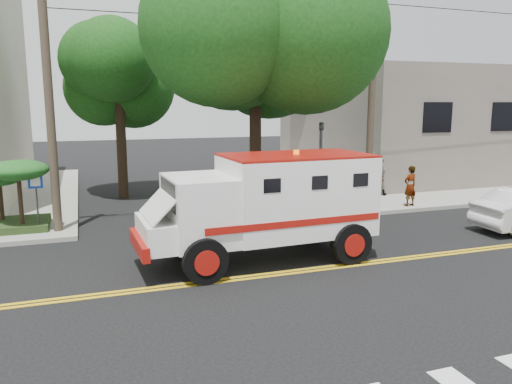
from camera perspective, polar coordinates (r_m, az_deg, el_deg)
name	(u,v)px	position (r m, az deg, el deg)	size (l,w,h in m)	color
ground	(284,273)	(12.99, 3.19, -9.26)	(100.00, 100.00, 0.00)	black
sidewalk_ne	(406,175)	(31.08, 16.80, 1.88)	(17.00, 17.00, 0.15)	gray
building_right	(425,122)	(32.11, 18.74, 7.54)	(14.00, 12.00, 6.00)	#686059
utility_pole_left	(49,97)	(17.33, -22.60, 10.00)	(0.28, 0.28, 9.00)	#382D23
utility_pole_right	(372,98)	(20.69, 13.07, 10.41)	(0.28, 0.28, 9.00)	#382D23
tree_main	(269,21)	(18.96, 1.55, 18.90)	(6.08, 5.70, 9.85)	black
tree_left	(126,70)	(23.23, -14.66, 13.33)	(4.48, 4.20, 7.70)	black
tree_right	(321,72)	(30.34, 7.46, 13.43)	(4.80, 4.50, 8.20)	black
traffic_signal	(321,159)	(19.05, 7.38, 3.78)	(0.15, 0.18, 3.60)	#3F3F42
accessibility_sign	(36,194)	(17.79, -23.81, -0.26)	(0.45, 0.10, 2.02)	#3F3F42
armored_truck	(268,201)	(13.63, 1.41, -1.06)	(6.52, 2.82, 2.92)	white
pedestrian_a	(410,186)	(21.25, 17.20, 0.66)	(0.60, 0.40, 1.65)	gray
pedestrian_b	(378,176)	(23.47, 13.80, 1.74)	(0.83, 0.64, 1.70)	gray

